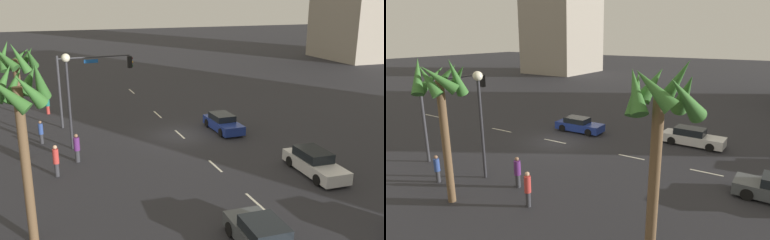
{
  "view_description": "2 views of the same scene",
  "coord_description": "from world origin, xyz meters",
  "views": [
    {
      "loc": [
        -29.09,
        9.9,
        9.99
      ],
      "look_at": [
        -1.63,
        -0.31,
        1.58
      ],
      "focal_mm": 40.35,
      "sensor_mm": 36.0,
      "label": 1
    },
    {
      "loc": [
        -14.7,
        20.28,
        8.4
      ],
      "look_at": [
        -1.44,
        -1.01,
        1.8
      ],
      "focal_mm": 30.08,
      "sensor_mm": 36.0,
      "label": 2
    }
  ],
  "objects": [
    {
      "name": "car_2",
      "position": [
        -0.04,
        -3.46,
        0.6
      ],
      "size": [
        4.33,
        1.8,
        1.28
      ],
      "color": "navy",
      "rests_on": "ground_plane"
    },
    {
      "name": "streetlamp",
      "position": [
        -0.3,
        7.86,
        4.51
      ],
      "size": [
        0.56,
        0.56,
        6.47
      ],
      "color": "#2D2D33",
      "rests_on": "ground_plane"
    },
    {
      "name": "car_1",
      "position": [
        -9.59,
        -4.98,
        0.64
      ],
      "size": [
        4.76,
        1.93,
        1.39
      ],
      "color": "silver",
      "rests_on": "ground_plane"
    },
    {
      "name": "car_0",
      "position": [
        -15.48,
        1.81,
        0.61
      ],
      "size": [
        4.12,
        2.0,
        1.3
      ],
      "color": "#474C51",
      "rests_on": "ground_plane"
    },
    {
      "name": "traffic_signal",
      "position": [
        5.15,
        5.98,
        3.94
      ],
      "size": [
        0.74,
        6.05,
        5.69
      ],
      "color": "#38383D",
      "rests_on": "ground_plane"
    },
    {
      "name": "lane_stripe_3",
      "position": [
        0.17,
        0.0,
        0.01
      ],
      "size": [
        2.17,
        0.14,
        0.01
      ],
      "primitive_type": "cube",
      "color": "silver",
      "rests_on": "ground_plane"
    },
    {
      "name": "pedestrian_1",
      "position": [
        1.57,
        9.8,
        0.88
      ],
      "size": [
        0.34,
        0.34,
        1.67
      ],
      "color": "#333338",
      "rests_on": "ground_plane"
    },
    {
      "name": "lane_stripe_4",
      "position": [
        6.2,
        0.0,
        0.01
      ],
      "size": [
        2.38,
        0.14,
        0.01
      ],
      "primitive_type": "cube",
      "color": "silver",
      "rests_on": "ground_plane"
    },
    {
      "name": "lane_stripe_1",
      "position": [
        -11.66,
        0.0,
        0.01
      ],
      "size": [
        2.02,
        0.14,
        0.01
      ],
      "primitive_type": "cube",
      "color": "silver",
      "rests_on": "ground_plane"
    },
    {
      "name": "pedestrian_0",
      "position": [
        -4.81,
        9.16,
        1.01
      ],
      "size": [
        0.36,
        0.36,
        1.9
      ],
      "color": "#333338",
      "rests_on": "ground_plane"
    },
    {
      "name": "ground_plane",
      "position": [
        0.0,
        0.0,
        0.0
      ],
      "size": [
        220.0,
        220.0,
        0.0
      ],
      "primitive_type": "plane",
      "color": "#28282D"
    },
    {
      "name": "lane_stripe_5",
      "position": [
        16.46,
        0.0,
        0.01
      ],
      "size": [
        2.44,
        0.14,
        0.01
      ],
      "primitive_type": "cube",
      "color": "silver",
      "rests_on": "ground_plane"
    },
    {
      "name": "palm_tree_1",
      "position": [
        -1.09,
        10.83,
        5.8
      ],
      "size": [
        2.76,
        2.75,
        7.51
      ],
      "color": "brown",
      "rests_on": "ground_plane"
    },
    {
      "name": "lane_stripe_2",
      "position": [
        -6.57,
        0.0,
        0.01
      ],
      "size": [
        1.97,
        0.14,
        0.01
      ],
      "primitive_type": "cube",
      "color": "silver",
      "rests_on": "ground_plane"
    },
    {
      "name": "pedestrian_2",
      "position": [
        9.79,
        8.99,
        0.9
      ],
      "size": [
        0.4,
        0.4,
        1.72
      ],
      "color": "#BF3833",
      "rests_on": "ground_plane"
    },
    {
      "name": "pedestrian_3",
      "position": [
        -2.9,
        7.81,
        0.96
      ],
      "size": [
        0.48,
        0.48,
        1.83
      ],
      "color": "#333338",
      "rests_on": "ground_plane"
    },
    {
      "name": "palm_tree_0",
      "position": [
        -11.68,
        10.55,
        6.0
      ],
      "size": [
        2.7,
        2.57,
        7.81
      ],
      "color": "brown",
      "rests_on": "ground_plane"
    }
  ]
}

